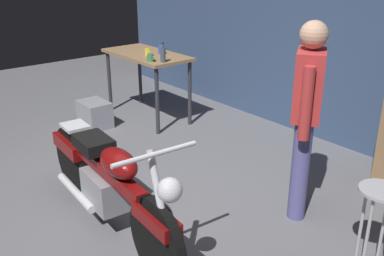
{
  "coord_description": "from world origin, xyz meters",
  "views": [
    {
      "loc": [
        2.92,
        -1.69,
        2.14
      ],
      "look_at": [
        0.02,
        0.7,
        0.65
      ],
      "focal_mm": 41.37,
      "sensor_mm": 36.0,
      "label": 1
    }
  ],
  "objects_px": {
    "motorcycle": "(107,181)",
    "shop_stool": "(380,207)",
    "mug_green_speckled": "(151,58)",
    "storage_bin": "(95,114)",
    "mug_blue_enamel": "(161,50)",
    "mug_yellow_tall": "(148,52)",
    "person_standing": "(306,113)",
    "bottle": "(163,54)"
  },
  "relations": [
    {
      "from": "mug_blue_enamel",
      "to": "mug_yellow_tall",
      "type": "distance_m",
      "value": 0.2
    },
    {
      "from": "shop_stool",
      "to": "storage_bin",
      "type": "distance_m",
      "value": 3.84
    },
    {
      "from": "shop_stool",
      "to": "mug_blue_enamel",
      "type": "height_order",
      "value": "mug_blue_enamel"
    },
    {
      "from": "person_standing",
      "to": "bottle",
      "type": "bearing_deg",
      "value": 50.28
    },
    {
      "from": "mug_green_speckled",
      "to": "person_standing",
      "type": "bearing_deg",
      "value": -2.85
    },
    {
      "from": "person_standing",
      "to": "mug_blue_enamel",
      "type": "height_order",
      "value": "person_standing"
    },
    {
      "from": "shop_stool",
      "to": "mug_yellow_tall",
      "type": "bearing_deg",
      "value": 172.21
    },
    {
      "from": "mug_green_speckled",
      "to": "motorcycle",
      "type": "bearing_deg",
      "value": -43.96
    },
    {
      "from": "mug_green_speckled",
      "to": "bottle",
      "type": "distance_m",
      "value": 0.16
    },
    {
      "from": "person_standing",
      "to": "shop_stool",
      "type": "xyz_separation_m",
      "value": [
        0.82,
        -0.19,
        -0.43
      ]
    },
    {
      "from": "mug_yellow_tall",
      "to": "bottle",
      "type": "xyz_separation_m",
      "value": [
        0.44,
        -0.07,
        0.05
      ]
    },
    {
      "from": "motorcycle",
      "to": "storage_bin",
      "type": "xyz_separation_m",
      "value": [
        -2.19,
        1.03,
        -0.28
      ]
    },
    {
      "from": "storage_bin",
      "to": "mug_green_speckled",
      "type": "bearing_deg",
      "value": 40.8
    },
    {
      "from": "bottle",
      "to": "mug_green_speckled",
      "type": "bearing_deg",
      "value": -140.68
    },
    {
      "from": "motorcycle",
      "to": "person_standing",
      "type": "relative_size",
      "value": 1.31
    },
    {
      "from": "mug_green_speckled",
      "to": "mug_blue_enamel",
      "type": "distance_m",
      "value": 0.46
    },
    {
      "from": "bottle",
      "to": "mug_yellow_tall",
      "type": "bearing_deg",
      "value": 170.79
    },
    {
      "from": "motorcycle",
      "to": "shop_stool",
      "type": "xyz_separation_m",
      "value": [
        1.63,
        1.23,
        0.05
      ]
    },
    {
      "from": "motorcycle",
      "to": "person_standing",
      "type": "height_order",
      "value": "person_standing"
    },
    {
      "from": "mug_yellow_tall",
      "to": "bottle",
      "type": "distance_m",
      "value": 0.45
    },
    {
      "from": "mug_green_speckled",
      "to": "mug_yellow_tall",
      "type": "xyz_separation_m",
      "value": [
        -0.32,
        0.17,
        -0.0
      ]
    },
    {
      "from": "storage_bin",
      "to": "mug_yellow_tall",
      "type": "relative_size",
      "value": 4.27
    },
    {
      "from": "person_standing",
      "to": "storage_bin",
      "type": "height_order",
      "value": "person_standing"
    },
    {
      "from": "motorcycle",
      "to": "shop_stool",
      "type": "relative_size",
      "value": 3.42
    },
    {
      "from": "mug_blue_enamel",
      "to": "storage_bin",
      "type": "bearing_deg",
      "value": -109.46
    },
    {
      "from": "storage_bin",
      "to": "bottle",
      "type": "relative_size",
      "value": 1.83
    },
    {
      "from": "motorcycle",
      "to": "bottle",
      "type": "relative_size",
      "value": 9.08
    },
    {
      "from": "mug_green_speckled",
      "to": "bottle",
      "type": "relative_size",
      "value": 0.46
    },
    {
      "from": "person_standing",
      "to": "motorcycle",
      "type": "bearing_deg",
      "value": 116.12
    },
    {
      "from": "mug_green_speckled",
      "to": "bottle",
      "type": "xyz_separation_m",
      "value": [
        0.12,
        0.1,
        0.05
      ]
    },
    {
      "from": "storage_bin",
      "to": "mug_green_speckled",
      "type": "distance_m",
      "value": 1.11
    },
    {
      "from": "motorcycle",
      "to": "shop_stool",
      "type": "distance_m",
      "value": 2.04
    },
    {
      "from": "mug_green_speckled",
      "to": "mug_blue_enamel",
      "type": "xyz_separation_m",
      "value": [
        -0.28,
        0.37,
        0.01
      ]
    },
    {
      "from": "mug_green_speckled",
      "to": "mug_yellow_tall",
      "type": "bearing_deg",
      "value": 151.56
    },
    {
      "from": "mug_blue_enamel",
      "to": "bottle",
      "type": "height_order",
      "value": "bottle"
    },
    {
      "from": "motorcycle",
      "to": "mug_yellow_tall",
      "type": "height_order",
      "value": "motorcycle"
    },
    {
      "from": "mug_green_speckled",
      "to": "bottle",
      "type": "height_order",
      "value": "bottle"
    },
    {
      "from": "motorcycle",
      "to": "mug_yellow_tall",
      "type": "relative_size",
      "value": 21.27
    },
    {
      "from": "person_standing",
      "to": "shop_stool",
      "type": "height_order",
      "value": "person_standing"
    },
    {
      "from": "person_standing",
      "to": "mug_blue_enamel",
      "type": "relative_size",
      "value": 14.88
    },
    {
      "from": "shop_stool",
      "to": "mug_green_speckled",
      "type": "bearing_deg",
      "value": 174.45
    },
    {
      "from": "mug_yellow_tall",
      "to": "motorcycle",
      "type": "bearing_deg",
      "value": -41.82
    }
  ]
}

